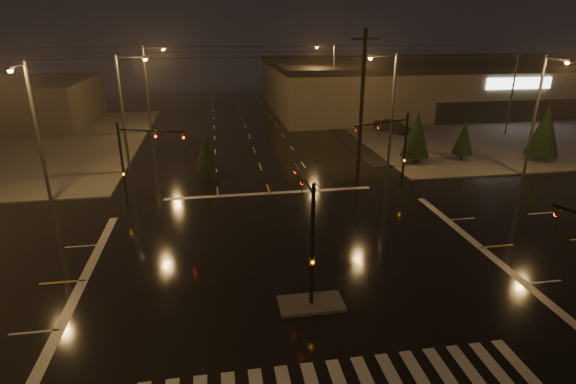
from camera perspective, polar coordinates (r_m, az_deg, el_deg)
name	(u,v)px	position (r m, az deg, el deg)	size (l,w,h in m)	color
ground	(296,263)	(24.83, 0.98, -8.98)	(140.00, 140.00, 0.00)	black
sidewalk_ne	(486,127)	(62.68, 23.81, 7.53)	(36.00, 36.00, 0.12)	#4B4843
median_island	(311,304)	(21.46, 2.96, -13.97)	(3.00, 1.60, 0.15)	#4B4843
stop_bar_far	(270,193)	(34.71, -2.29, -0.14)	(16.00, 0.50, 0.01)	beige
parking_lot	(532,129)	(63.97, 28.55, 7.00)	(50.00, 24.00, 0.08)	black
retail_building	(461,81)	(78.17, 21.08, 12.97)	(60.20, 28.30, 7.20)	#766C54
signal_mast_median	(308,223)	(20.44, 2.59, -3.97)	(0.25, 4.59, 6.00)	black
signal_mast_ne	(395,143)	(35.18, 13.43, 6.05)	(4.84, 1.86, 6.00)	black
signal_mast_nw	(135,154)	(32.97, -18.84, 4.56)	(4.84, 1.86, 6.00)	black
streetlight_1	(126,107)	(40.43, -19.94, 10.13)	(2.77, 0.32, 10.00)	#38383A
streetlight_2	(149,84)	(56.10, -17.24, 13.00)	(2.77, 0.32, 10.00)	#38383A
streetlight_3	(389,103)	(40.73, 12.75, 10.91)	(2.77, 0.32, 10.00)	#38383A
streetlight_4	(331,78)	(59.58, 5.50, 14.17)	(2.77, 0.32, 10.00)	#38383A
streetlight_5	(34,126)	(35.19, -29.52, 7.34)	(0.32, 2.77, 10.00)	#38383A
streetlight_6	(539,110)	(42.04, 29.25, 9.13)	(0.32, 2.77, 10.00)	#38383A
utility_pole_1	(362,104)	(37.73, 9.34, 10.91)	(2.20, 0.32, 12.00)	black
conifer_0	(416,134)	(43.35, 16.00, 7.10)	(2.68, 2.68, 4.88)	black
conifer_1	(464,138)	(45.67, 21.43, 6.44)	(1.99, 1.99, 3.81)	black
conifer_2	(545,130)	(48.69, 29.86, 6.86)	(2.96, 2.96, 5.33)	black
conifer_3	(206,150)	(38.82, -10.34, 5.22)	(1.96, 1.96, 3.77)	black
car_parked	(393,126)	(55.97, 13.20, 8.17)	(1.96, 4.87, 1.66)	black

